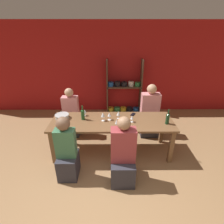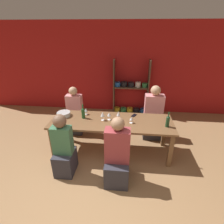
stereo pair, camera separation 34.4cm
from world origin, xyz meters
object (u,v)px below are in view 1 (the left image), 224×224
Objects in this scene: dining_table at (112,125)px; wine_glass_red_a at (109,115)px; wine_bottle_green at (83,114)px; person_near_b at (123,158)px; wine_glass_white_a at (132,118)px; wine_glass_red_d at (118,113)px; wine_bottle_dark at (168,118)px; person_near_a at (67,154)px; wine_glass_red_e at (117,122)px; wine_glass_red_c at (61,118)px; wine_glass_white_b at (85,111)px; person_far_b at (72,118)px; mixing_bowl at (62,116)px; person_far_a at (149,116)px; cell_phone at (133,114)px; wine_glass_red_b at (103,115)px.

dining_table is 15.80× the size of wine_glass_red_a.
wine_glass_red_a is (0.54, -0.02, -0.01)m from wine_bottle_green.
wine_glass_white_a is at bearing 73.28° from person_near_b.
wine_bottle_green is (-0.60, 0.07, 0.21)m from dining_table.
wine_glass_red_d is (-0.27, 0.15, 0.02)m from wine_glass_white_a.
person_near_a is at bearing -163.59° from wine_bottle_dark.
wine_glass_red_e is (0.68, -0.35, 0.01)m from wine_bottle_green.
wine_glass_red_c is 0.13× the size of person_near_a.
person_far_b is at bearing 128.93° from wine_glass_white_b.
wine_glass_red_d is at bearing 149.86° from person_far_b.
wine_glass_red_d is 1.28m from person_near_a.
person_far_a is at bearing 18.36° from mixing_bowl.
wine_glass_red_c is at bearing 89.72° from person_far_b.
person_near_a is (0.22, -0.60, -0.41)m from wine_glass_red_c.
wine_glass_red_e reaches higher than cell_phone.
wine_bottle_dark is 0.69m from wine_glass_white_a.
mixing_bowl is 0.74m from person_far_b.
mixing_bowl is at bearing 143.40° from person_near_b.
wine_bottle_dark reaches higher than wine_glass_red_b.
cell_phone is at bearing 11.52° from wine_bottle_green.
person_near_b is (0.23, -0.83, -0.42)m from wine_glass_red_a.
dining_table is 0.66m from wine_glass_white_b.
wine_glass_red_d is at bearing 9.18° from wine_glass_red_c.
wine_glass_red_a is 0.13× the size of person_far_b.
person_near_b reaches higher than wine_glass_white_b.
person_far_b reaches higher than mixing_bowl.
mixing_bowl is 0.45m from wine_bottle_green.
wine_glass_red_d is at bearing -150.72° from cell_phone.
wine_glass_red_c is at bearing -142.82° from wine_glass_white_b.
wine_glass_red_d reaches higher than dining_table.
wine_glass_red_c is 0.95× the size of cell_phone.
wine_glass_red_a reaches higher than cell_phone.
wine_glass_red_e is at bearing -142.74° from wine_glass_white_a.
wine_bottle_dark is at bearing -12.49° from wine_glass_white_b.
wine_bottle_green reaches higher than wine_glass_red_e.
wine_glass_red_a is at bearing 105.52° from person_near_b.
mixing_bowl is at bearing 86.84° from person_far_b.
wine_glass_white_a is 0.82× the size of wine_glass_red_d.
wine_glass_red_b is 0.33m from wine_glass_red_d.
wine_glass_red_c is 1.11m from wine_glass_red_e.
wine_glass_red_b is 1.35× the size of wine_glass_white_a.
person_far_a reaches higher than person_near_b.
mixing_bowl is 2.11m from person_far_a.
wine_glass_red_a is at bearing 14.96° from wine_glass_red_b.
person_far_b reaches higher than wine_glass_white_b.
person_far_b is at bearing 143.00° from wine_glass_red_a.
person_near_b is at bearing -36.60° from mixing_bowl.
cell_phone is (0.64, 0.27, -0.13)m from wine_glass_red_b.
person_near_b is at bearing -79.57° from wine_glass_red_e.
wine_bottle_dark reaches higher than wine_glass_white_a.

